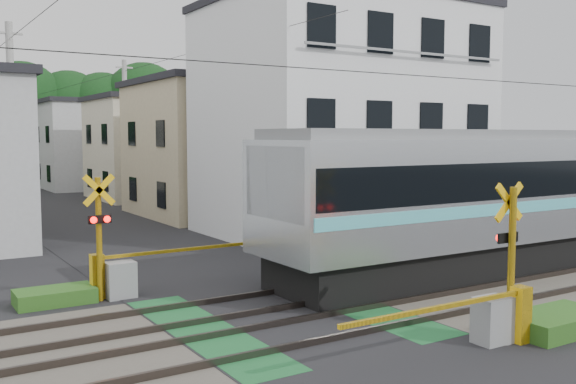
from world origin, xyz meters
TOP-DOWN VIEW (x-y plane):
  - ground at (0.00, 0.00)m, footprint 120.00×120.00m
  - track_bed at (0.00, 0.00)m, footprint 120.00×120.00m
  - commuter_train at (10.44, 1.20)m, footprint 20.00×3.15m
  - crossing_signal_near at (2.59, -3.65)m, footprint 4.74×0.65m
  - crossing_signal_far at (-2.59, 3.65)m, footprint 4.74×0.65m
  - apartment_block at (8.50, 9.49)m, footprint 10.20×8.36m
  - houses_row at (0.25, 25.92)m, footprint 22.07×31.35m
  - catenary at (6.00, 0.03)m, footprint 60.00×5.04m
  - utility_poles at (-1.05, 23.01)m, footprint 7.90×42.00m
  - pedestrian at (-0.13, 32.34)m, footprint 0.79×0.64m
  - weed_patches at (1.76, -0.09)m, footprint 10.25×8.80m

SIDE VIEW (x-z plane):
  - ground at x=0.00m, z-range 0.00..0.00m
  - track_bed at x=0.00m, z-range -0.03..0.11m
  - weed_patches at x=1.76m, z-range -0.02..0.38m
  - crossing_signal_near at x=2.59m, z-range -0.83..2.25m
  - crossing_signal_far at x=-2.59m, z-range -0.83..2.25m
  - pedestrian at x=-0.13m, z-range 0.00..1.89m
  - commuter_train at x=10.44m, z-range 0.12..4.27m
  - houses_row at x=0.25m, z-range -0.16..6.64m
  - catenary at x=6.00m, z-range 0.20..7.20m
  - utility_poles at x=-1.05m, z-range 0.08..8.08m
  - apartment_block at x=8.50m, z-range 0.01..9.31m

